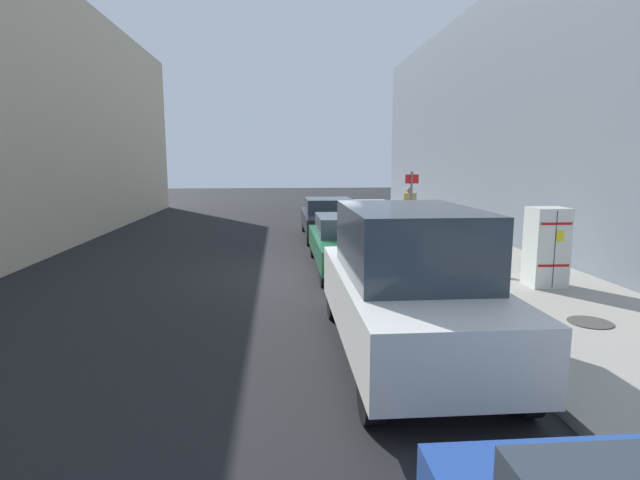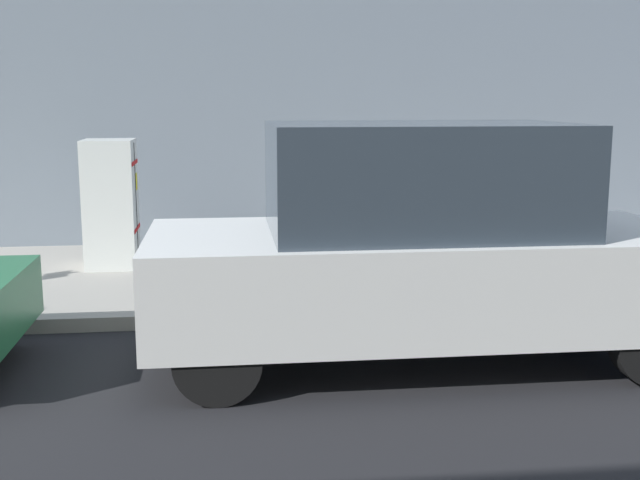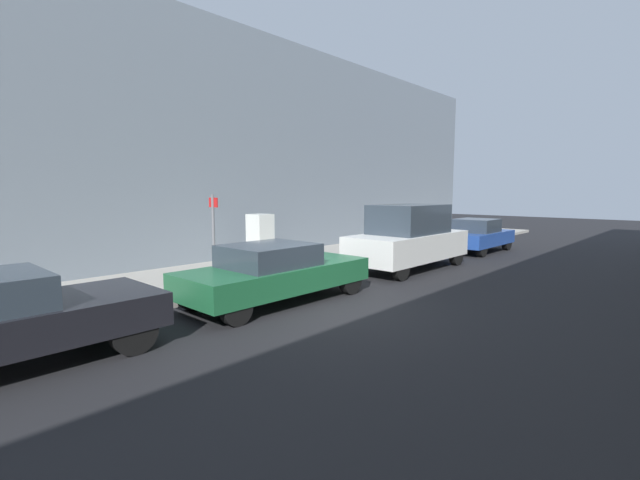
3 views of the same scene
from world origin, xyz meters
name	(u,v)px [view 2 (image 2 of 3)]	position (x,y,z in m)	size (l,w,h in m)	color
discarded_refrigerator	(111,204)	(-5.00, 2.25, 0.99)	(0.74, 0.66, 1.68)	silver
manhole_cover	(301,269)	(-4.46, 4.71, 0.16)	(0.70, 0.70, 0.02)	#47443F
parked_van_white	(419,245)	(-1.18, 5.45, 1.07)	(1.96, 4.80, 2.15)	silver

